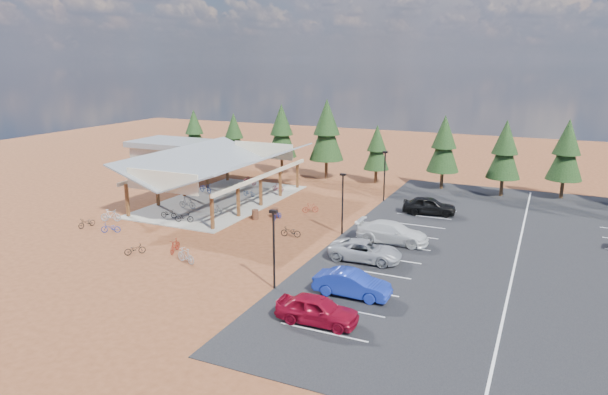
% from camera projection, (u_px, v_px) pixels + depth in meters
% --- Properties ---
extents(ground, '(140.00, 140.00, 0.00)m').
position_uv_depth(ground, '(277.00, 233.00, 44.95)').
color(ground, brown).
rests_on(ground, ground).
extents(asphalt_lot, '(27.00, 44.00, 0.04)m').
position_uv_depth(asphalt_lot, '(517.00, 254.00, 40.11)').
color(asphalt_lot, black).
rests_on(asphalt_lot, ground).
extents(concrete_pad, '(10.60, 18.60, 0.10)m').
position_uv_depth(concrete_pad, '(221.00, 201.00, 55.14)').
color(concrete_pad, gray).
rests_on(concrete_pad, ground).
extents(bike_pavilion, '(11.65, 19.40, 4.97)m').
position_uv_depth(bike_pavilion, '(220.00, 164.00, 54.21)').
color(bike_pavilion, '#573619').
rests_on(bike_pavilion, concrete_pad).
extents(outbuilding, '(11.00, 7.00, 3.90)m').
position_uv_depth(outbuilding, '(176.00, 155.00, 69.99)').
color(outbuilding, '#ADA593').
rests_on(outbuilding, ground).
extents(lamp_post_0, '(0.50, 0.25, 5.14)m').
position_uv_depth(lamp_post_0, '(274.00, 244.00, 33.38)').
color(lamp_post_0, black).
rests_on(lamp_post_0, ground).
extents(lamp_post_1, '(0.50, 0.25, 5.14)m').
position_uv_depth(lamp_post_1, '(343.00, 200.00, 43.95)').
color(lamp_post_1, black).
rests_on(lamp_post_1, ground).
extents(lamp_post_2, '(0.50, 0.25, 5.14)m').
position_uv_depth(lamp_post_2, '(385.00, 172.00, 54.52)').
color(lamp_post_2, black).
rests_on(lamp_post_2, ground).
extents(trash_bin_0, '(0.60, 0.60, 0.90)m').
position_uv_depth(trash_bin_0, '(255.00, 215.00, 48.81)').
color(trash_bin_0, '#4E2C1C').
rests_on(trash_bin_0, ground).
extents(trash_bin_1, '(0.60, 0.60, 0.90)m').
position_uv_depth(trash_bin_1, '(275.00, 213.00, 49.31)').
color(trash_bin_1, '#4E2C1C').
rests_on(trash_bin_1, ground).
extents(pine_0, '(3.21, 3.21, 7.48)m').
position_uv_depth(pine_0, '(194.00, 131.00, 73.85)').
color(pine_0, '#382314').
rests_on(pine_0, ground).
extents(pine_1, '(3.17, 3.17, 7.38)m').
position_uv_depth(pine_1, '(234.00, 135.00, 70.13)').
color(pine_1, '#382314').
rests_on(pine_1, ground).
extents(pine_2, '(3.75, 3.75, 8.74)m').
position_uv_depth(pine_2, '(282.00, 131.00, 67.53)').
color(pine_2, '#382314').
rests_on(pine_2, ground).
extents(pine_3, '(4.11, 4.11, 9.58)m').
position_uv_depth(pine_3, '(327.00, 130.00, 64.27)').
color(pine_3, '#382314').
rests_on(pine_3, ground).
extents(pine_4, '(2.93, 2.93, 6.83)m').
position_uv_depth(pine_4, '(377.00, 148.00, 62.25)').
color(pine_4, '#382314').
rests_on(pine_4, ground).
extents(pine_5, '(3.54, 3.54, 8.24)m').
position_uv_depth(pine_5, '(444.00, 144.00, 59.25)').
color(pine_5, '#382314').
rests_on(pine_5, ground).
extents(pine_6, '(3.47, 3.47, 8.09)m').
position_uv_depth(pine_6, '(505.00, 150.00, 56.03)').
color(pine_6, '#382314').
rests_on(pine_6, ground).
extents(pine_7, '(3.56, 3.56, 8.28)m').
position_uv_depth(pine_7, '(567.00, 150.00, 55.00)').
color(pine_7, '#382314').
rests_on(pine_7, ground).
extents(bike_0, '(1.58, 0.77, 0.80)m').
position_uv_depth(bike_0, '(169.00, 214.00, 48.92)').
color(bike_0, black).
rests_on(bike_0, concrete_pad).
extents(bike_1, '(1.86, 0.55, 1.12)m').
position_uv_depth(bike_1, '(187.00, 203.00, 52.03)').
color(bike_1, '#93969B').
rests_on(bike_1, concrete_pad).
extents(bike_2, '(2.02, 1.22, 1.00)m').
position_uv_depth(bike_2, '(205.00, 188.00, 58.30)').
color(bike_2, '#1A369A').
rests_on(bike_2, concrete_pad).
extents(bike_3, '(1.67, 0.52, 0.99)m').
position_uv_depth(bike_3, '(250.00, 181.00, 61.79)').
color(bike_3, maroon).
rests_on(bike_3, concrete_pad).
extents(bike_4, '(1.78, 1.03, 0.88)m').
position_uv_depth(bike_4, '(184.00, 217.00, 47.65)').
color(bike_4, black).
rests_on(bike_4, concrete_pad).
extents(bike_5, '(1.60, 0.69, 0.93)m').
position_uv_depth(bike_5, '(216.00, 208.00, 50.41)').
color(bike_5, gray).
rests_on(bike_5, concrete_pad).
extents(bike_6, '(1.59, 0.81, 0.79)m').
position_uv_depth(bike_6, '(249.00, 193.00, 56.64)').
color(bike_6, navy).
rests_on(bike_6, concrete_pad).
extents(bike_7, '(1.55, 0.65, 0.90)m').
position_uv_depth(bike_7, '(278.00, 187.00, 58.82)').
color(bike_7, maroon).
rests_on(bike_7, concrete_pad).
extents(bike_8, '(0.83, 1.67, 0.84)m').
position_uv_depth(bike_8, '(87.00, 223.00, 46.48)').
color(bike_8, black).
rests_on(bike_8, ground).
extents(bike_9, '(1.89, 1.18, 1.10)m').
position_uv_depth(bike_9, '(111.00, 215.00, 48.17)').
color(bike_9, '#9899A1').
rests_on(bike_9, ground).
extents(bike_10, '(1.70, 1.21, 0.85)m').
position_uv_depth(bike_10, '(111.00, 228.00, 45.03)').
color(bike_10, navy).
rests_on(bike_10, ground).
extents(bike_11, '(0.91, 1.79, 1.03)m').
position_uv_depth(bike_11, '(175.00, 246.00, 40.42)').
color(bike_11, maroon).
rests_on(bike_11, ground).
extents(bike_12, '(1.37, 1.54, 0.81)m').
position_uv_depth(bike_12, '(135.00, 249.00, 40.01)').
color(bike_12, black).
rests_on(bike_12, ground).
extents(bike_13, '(1.91, 1.03, 1.10)m').
position_uv_depth(bike_13, '(186.00, 255.00, 38.30)').
color(bike_13, '#92939A').
rests_on(bike_13, ground).
extents(bike_14, '(0.59, 1.59, 0.83)m').
position_uv_depth(bike_14, '(277.00, 216.00, 48.62)').
color(bike_14, navy).
rests_on(bike_14, ground).
extents(bike_15, '(1.52, 1.23, 0.93)m').
position_uv_depth(bike_15, '(310.00, 208.00, 50.95)').
color(bike_15, maroon).
rests_on(bike_15, ground).
extents(bike_16, '(1.75, 0.82, 0.88)m').
position_uv_depth(bike_16, '(291.00, 232.00, 43.96)').
color(bike_16, black).
rests_on(bike_16, ground).
extents(car_0, '(4.64, 1.99, 1.56)m').
position_uv_depth(car_0, '(317.00, 309.00, 29.42)').
color(car_0, maroon).
rests_on(car_0, asphalt_lot).
extents(car_1, '(4.70, 1.64, 1.55)m').
position_uv_depth(car_1, '(352.00, 284.00, 32.82)').
color(car_1, '#172C9E').
rests_on(car_1, asphalt_lot).
extents(car_2, '(5.32, 2.66, 1.45)m').
position_uv_depth(car_2, '(365.00, 251.00, 38.64)').
color(car_2, '#A5A7AD').
rests_on(car_2, asphalt_lot).
extents(car_3, '(5.65, 2.30, 1.64)m').
position_uv_depth(car_3, '(392.00, 232.00, 42.42)').
color(car_3, silver).
rests_on(car_3, asphalt_lot).
extents(car_4, '(5.13, 2.86, 1.65)m').
position_uv_depth(car_4, '(429.00, 205.00, 50.24)').
color(car_4, black).
rests_on(car_4, asphalt_lot).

